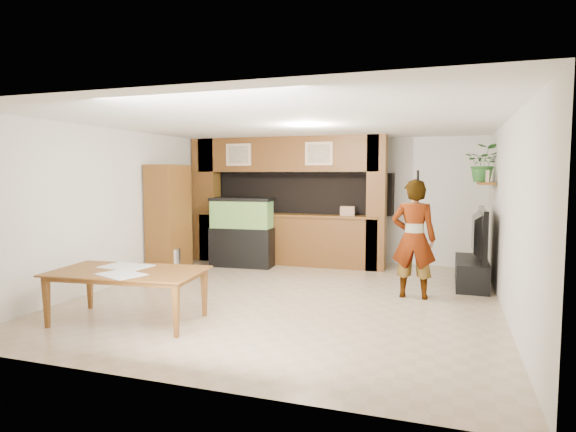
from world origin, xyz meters
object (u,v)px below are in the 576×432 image
(television, at_px, (473,234))
(person, at_px, (414,239))
(pantry_cabinet, at_px, (169,219))
(aquarium, at_px, (242,233))
(dining_table, at_px, (127,297))

(television, relative_size, person, 0.83)
(pantry_cabinet, height_order, aquarium, pantry_cabinet)
(television, bearing_deg, dining_table, 130.14)
(pantry_cabinet, bearing_deg, aquarium, 43.52)
(television, bearing_deg, person, 141.22)
(person, bearing_deg, dining_table, 36.48)
(pantry_cabinet, bearing_deg, person, -5.57)
(pantry_cabinet, relative_size, person, 1.14)
(television, relative_size, dining_table, 0.79)
(aquarium, xyz_separation_m, person, (3.43, -1.43, 0.22))
(television, bearing_deg, pantry_cabinet, 97.10)
(pantry_cabinet, height_order, dining_table, pantry_cabinet)
(aquarium, relative_size, person, 0.78)
(person, bearing_deg, pantry_cabinet, -5.16)
(dining_table, bearing_deg, aquarium, 85.55)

